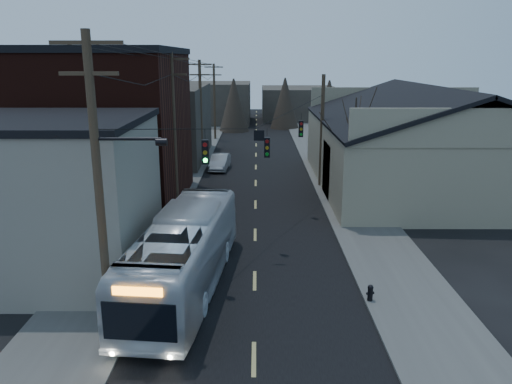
# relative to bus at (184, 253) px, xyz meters

# --- Properties ---
(road_surface) EXTENTS (9.00, 110.00, 0.02)m
(road_surface) POSITION_rel_bus_xyz_m (2.99, 22.78, -1.63)
(road_surface) COLOR black
(road_surface) RESTS_ON ground
(sidewalk_left) EXTENTS (4.00, 110.00, 0.12)m
(sidewalk_left) POSITION_rel_bus_xyz_m (-3.51, 22.78, -1.58)
(sidewalk_left) COLOR #474744
(sidewalk_left) RESTS_ON ground
(sidewalk_right) EXTENTS (4.00, 110.00, 0.12)m
(sidewalk_right) POSITION_rel_bus_xyz_m (9.49, 22.78, -1.58)
(sidewalk_right) COLOR #474744
(sidewalk_right) RESTS_ON ground
(building_clapboard) EXTENTS (8.00, 8.00, 7.00)m
(building_clapboard) POSITION_rel_bus_xyz_m (-6.01, 1.78, 1.86)
(building_clapboard) COLOR slate
(building_clapboard) RESTS_ON ground
(building_brick) EXTENTS (10.00, 12.00, 10.00)m
(building_brick) POSITION_rel_bus_xyz_m (-7.01, 12.78, 3.36)
(building_brick) COLOR black
(building_brick) RESTS_ON ground
(building_left_far) EXTENTS (9.00, 14.00, 7.00)m
(building_left_far) POSITION_rel_bus_xyz_m (-6.51, 28.78, 1.86)
(building_left_far) COLOR #352F2A
(building_left_far) RESTS_ON ground
(warehouse) EXTENTS (16.16, 20.60, 7.73)m
(warehouse) POSITION_rel_bus_xyz_m (15.99, 17.78, 1.06)
(warehouse) COLOR gray
(warehouse) RESTS_ON ground
(building_far_left) EXTENTS (10.00, 12.00, 6.00)m
(building_far_left) POSITION_rel_bus_xyz_m (-3.01, 57.78, 1.36)
(building_far_left) COLOR #352F2A
(building_far_left) RESTS_ON ground
(building_far_right) EXTENTS (12.00, 14.00, 5.00)m
(building_far_right) POSITION_rel_bus_xyz_m (9.99, 62.78, 0.86)
(building_far_right) COLOR #352F2A
(building_far_right) RESTS_ON ground
(bare_tree) EXTENTS (0.40, 0.40, 7.20)m
(bare_tree) POSITION_rel_bus_xyz_m (9.49, 12.78, 1.96)
(bare_tree) COLOR black
(bare_tree) RESTS_ON ground
(utility_lines) EXTENTS (11.24, 45.28, 10.50)m
(utility_lines) POSITION_rel_bus_xyz_m (-0.12, 16.92, 3.31)
(utility_lines) COLOR #382B1E
(utility_lines) RESTS_ON ground
(bus) EXTENTS (3.91, 11.99, 3.28)m
(bus) POSITION_rel_bus_xyz_m (0.00, 0.00, 0.00)
(bus) COLOR silver
(bus) RESTS_ON ground
(parked_car) EXTENTS (1.81, 4.30, 1.38)m
(parked_car) POSITION_rel_bus_xyz_m (-0.21, 23.80, -0.95)
(parked_car) COLOR #9A9DA1
(parked_car) RESTS_ON ground
(fire_hydrant) EXTENTS (0.33, 0.23, 0.68)m
(fire_hydrant) POSITION_rel_bus_xyz_m (7.69, -1.28, -1.15)
(fire_hydrant) COLOR black
(fire_hydrant) RESTS_ON sidewalk_right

